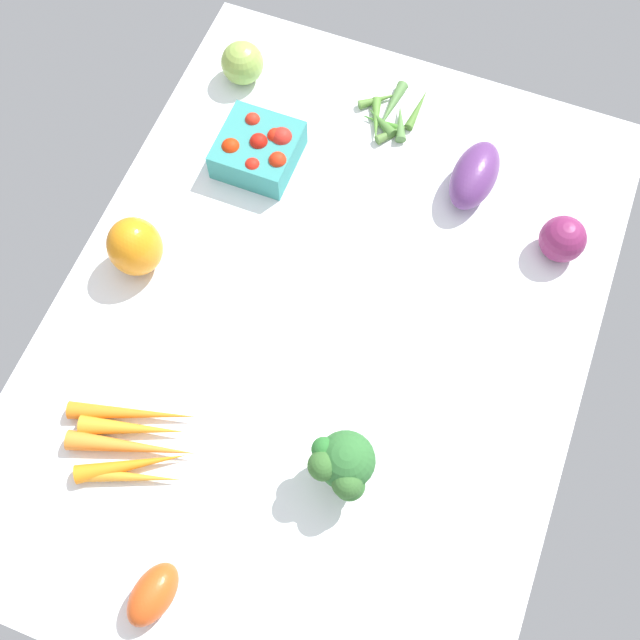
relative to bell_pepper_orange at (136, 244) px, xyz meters
The scene contains 10 objects.
tablecloth 29.29cm from the bell_pepper_orange, 89.02° to the left, with size 104.00×76.00×2.00cm, color white.
bell_pepper_orange is the anchor object (origin of this frame).
roma_tomato 48.35cm from the bell_pepper_orange, 28.14° to the left, with size 8.34×5.02×5.02cm, color #DB4E1A.
broccoli_head 44.07cm from the bell_pepper_orange, 63.12° to the left, with size 8.61×8.42×10.23cm.
eggplant 51.92cm from the bell_pepper_orange, 125.37° to the left, with size 12.48×6.70×6.70cm, color #5F3373.
berry_basket 24.84cm from the bell_pepper_orange, 157.54° to the left, with size 11.95×11.95×6.51cm.
red_onion_near_basket 62.40cm from the bell_pepper_orange, 112.53° to the left, with size 6.93×6.93×6.93cm, color #7D2456.
carrot_bunch 28.72cm from the bell_pepper_orange, 23.71° to the left, with size 15.32×19.70×2.77cm.
heirloom_tomato_green 37.36cm from the bell_pepper_orange, behind, with size 7.03×7.03×7.03cm, color #90B04C.
okra_pile 46.37cm from the bell_pepper_orange, 145.45° to the left, with size 13.29×10.96×1.97cm.
Camera 1 is at (42.25, 16.22, 107.30)cm, focal length 44.42 mm.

